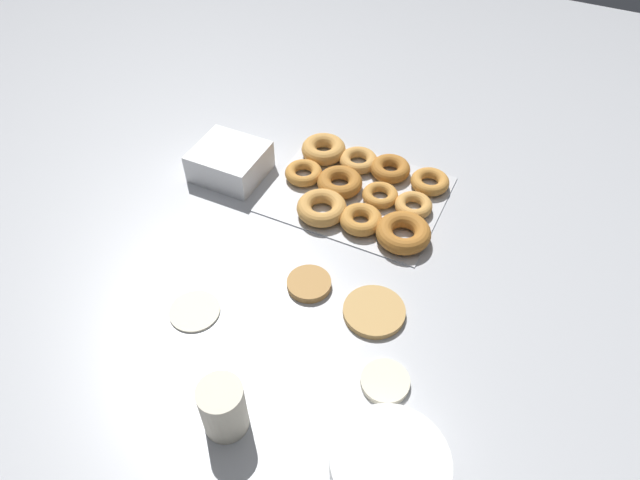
# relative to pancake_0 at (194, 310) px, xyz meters

# --- Properties ---
(ground_plane) EXTENTS (3.00, 3.00, 0.00)m
(ground_plane) POSITION_rel_pancake_0_xyz_m (-0.14, -0.16, -0.00)
(ground_plane) COLOR #B2B5BA
(pancake_0) EXTENTS (0.09, 0.09, 0.01)m
(pancake_0) POSITION_rel_pancake_0_xyz_m (0.00, 0.00, 0.00)
(pancake_0) COLOR silver
(pancake_0) RESTS_ON ground_plane
(pancake_1) EXTENTS (0.08, 0.08, 0.01)m
(pancake_1) POSITION_rel_pancake_0_xyz_m (-0.37, -0.01, 0.00)
(pancake_1) COLOR beige
(pancake_1) RESTS_ON ground_plane
(pancake_2) EXTENTS (0.09, 0.09, 0.01)m
(pancake_2) POSITION_rel_pancake_0_xyz_m (-0.16, -0.15, 0.00)
(pancake_2) COLOR #B27F42
(pancake_2) RESTS_ON ground_plane
(pancake_3) EXTENTS (0.12, 0.12, 0.01)m
(pancake_3) POSITION_rel_pancake_0_xyz_m (-0.30, -0.14, 0.00)
(pancake_3) COLOR tan
(pancake_3) RESTS_ON ground_plane
(donut_tray) EXTENTS (0.38, 0.30, 0.04)m
(donut_tray) POSITION_rel_pancake_0_xyz_m (-0.15, -0.43, 0.01)
(donut_tray) COLOR silver
(donut_tray) RESTS_ON ground_plane
(batter_bowl) EXTENTS (0.18, 0.18, 0.06)m
(batter_bowl) POSITION_rel_pancake_0_xyz_m (-0.43, 0.13, 0.02)
(batter_bowl) COLOR white
(batter_bowl) RESTS_ON ground_plane
(container_stack) EXTENTS (0.16, 0.14, 0.07)m
(container_stack) POSITION_rel_pancake_0_xyz_m (0.15, -0.37, 0.03)
(container_stack) COLOR white
(container_stack) RESTS_ON ground_plane
(paper_cup) EXTENTS (0.07, 0.07, 0.10)m
(paper_cup) POSITION_rel_pancake_0_xyz_m (-0.17, 0.16, 0.05)
(paper_cup) COLOR beige
(paper_cup) RESTS_ON ground_plane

